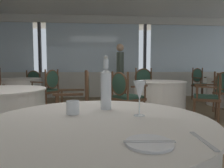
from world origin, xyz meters
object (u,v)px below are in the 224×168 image
(dining_chair_0_1, at_px, (32,83))
(water_bottle, at_px, (106,87))
(water_tumbler, at_px, (73,107))
(diner_person_0, at_px, (120,69))
(side_plate, at_px, (149,143))
(dining_chair_2_2, at_px, (200,81))
(dining_chair_1_1, at_px, (211,93))
(dining_chair_3_2, at_px, (78,100))
(dining_chair_1_0, at_px, (125,93))
(wine_glass, at_px, (140,91))
(dining_chair_0_0, at_px, (49,87))
(dining_chair_1_2, at_px, (145,85))

(dining_chair_0_1, bearing_deg, water_bottle, 22.85)
(water_tumbler, height_order, diner_person_0, diner_person_0)
(side_plate, height_order, dining_chair_0_1, dining_chair_0_1)
(dining_chair_2_2, bearing_deg, dining_chair_1_1, -42.73)
(dining_chair_3_2, xyz_separation_m, diner_person_0, (0.94, 3.00, 0.38))
(dining_chair_1_0, bearing_deg, water_bottle, -135.71)
(dining_chair_0_1, relative_size, dining_chair_1_0, 0.98)
(dining_chair_1_0, relative_size, diner_person_0, 0.56)
(wine_glass, bearing_deg, diner_person_0, 84.19)
(water_tumbler, bearing_deg, dining_chair_0_0, 104.42)
(side_plate, bearing_deg, water_tumbler, 122.42)
(dining_chair_1_2, distance_m, diner_person_0, 1.00)
(dining_chair_0_0, xyz_separation_m, dining_chair_1_2, (2.32, 0.13, 0.01))
(dining_chair_3_2, bearing_deg, dining_chair_1_1, -161.84)
(dining_chair_0_1, height_order, dining_chair_1_1, dining_chair_0_1)
(wine_glass, xyz_separation_m, dining_chair_1_1, (1.91, 2.47, -0.35))
(wine_glass, bearing_deg, water_tumbler, 168.34)
(dining_chair_1_1, xyz_separation_m, dining_chair_3_2, (-2.39, -0.85, 0.04))
(dining_chair_0_1, distance_m, diner_person_0, 2.67)
(side_plate, distance_m, dining_chair_1_0, 2.83)
(dining_chair_0_0, relative_size, dining_chair_1_2, 0.97)
(diner_person_0, bearing_deg, dining_chair_0_0, -147.50)
(dining_chair_1_1, relative_size, dining_chair_3_2, 0.93)
(water_bottle, relative_size, dining_chair_0_1, 0.39)
(dining_chair_3_2, bearing_deg, side_plate, 99.93)
(water_bottle, bearing_deg, dining_chair_0_0, 108.06)
(wine_glass, bearing_deg, dining_chair_0_0, 109.62)
(dining_chair_1_0, distance_m, dining_chair_1_1, 1.65)
(side_plate, distance_m, dining_chair_1_1, 3.52)
(dining_chair_1_1, height_order, dining_chair_1_2, dining_chair_1_2)
(dining_chair_1_1, bearing_deg, water_tumbler, 72.23)
(wine_glass, relative_size, dining_chair_0_0, 0.21)
(dining_chair_1_0, bearing_deg, dining_chair_1_2, 30.18)
(water_bottle, relative_size, dining_chair_1_1, 0.40)
(side_plate, bearing_deg, water_bottle, 100.64)
(water_tumbler, relative_size, dining_chair_1_1, 0.09)
(dining_chair_1_0, bearing_deg, dining_chair_0_0, 105.80)
(water_bottle, height_order, water_tumbler, water_bottle)
(wine_glass, distance_m, dining_chair_0_1, 5.58)
(dining_chair_1_1, height_order, dining_chair_3_2, dining_chair_3_2)
(water_tumbler, bearing_deg, water_bottle, 32.15)
(dining_chair_0_0, height_order, dining_chair_2_2, dining_chair_2_2)
(dining_chair_1_0, relative_size, dining_chair_3_2, 0.97)
(water_tumbler, relative_size, dining_chair_0_0, 0.08)
(dining_chair_1_1, distance_m, dining_chair_1_2, 1.66)
(wine_glass, height_order, dining_chair_2_2, dining_chair_2_2)
(dining_chair_0_0, bearing_deg, water_bottle, 139.62)
(dining_chair_1_1, bearing_deg, wine_glass, 78.41)
(side_plate, xyz_separation_m, water_bottle, (-0.12, 0.65, 0.14))
(water_bottle, relative_size, dining_chair_0_0, 0.37)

